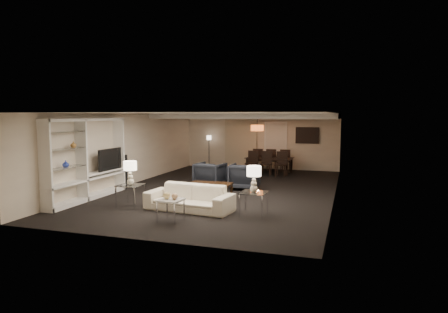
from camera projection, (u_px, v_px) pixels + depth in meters
floor at (224, 190)px, 13.07m from camera, size 11.00×11.00×0.00m
ceiling at (224, 113)px, 12.81m from camera, size 7.00×11.00×0.02m
wall_back at (260, 141)px, 18.16m from camera, size 7.00×0.02×2.50m
wall_front at (138, 177)px, 7.73m from camera, size 7.00×0.02×2.50m
wall_left at (129, 149)px, 13.99m from camera, size 0.02×11.00×2.50m
wall_right at (336, 155)px, 11.89m from camera, size 0.02×11.00×2.50m
ceiling_soffit at (250, 116)px, 16.14m from camera, size 7.00×4.00×0.20m
curtains at (241, 142)px, 18.36m from camera, size 1.50×0.12×2.40m
door at (276, 146)px, 17.94m from camera, size 0.90×0.05×2.10m
painting at (307, 135)px, 17.45m from camera, size 0.95×0.04×0.65m
media_unit at (87, 159)px, 11.48m from camera, size 0.38×3.40×2.35m
pendant_light at (257, 128)px, 16.10m from camera, size 0.52×0.52×0.24m
sofa at (189, 198)px, 10.23m from camera, size 2.35×1.14×0.66m
coffee_table at (210, 191)px, 11.76m from camera, size 1.26×0.75×0.44m
armchair_left at (210, 175)px, 13.53m from camera, size 1.01×1.03×0.84m
armchair_right at (244, 176)px, 13.17m from camera, size 0.91×0.93×0.84m
side_table_left at (131, 195)px, 10.75m from camera, size 0.64×0.64×0.58m
side_table_right at (254, 204)px, 9.73m from camera, size 0.63×0.63×0.58m
table_lamp_left at (130, 173)px, 10.69m from camera, size 0.37×0.37×0.64m
table_lamp_right at (254, 179)px, 9.66m from camera, size 0.39×0.39×0.64m
marble_table at (171, 210)px, 9.20m from camera, size 0.56×0.56×0.52m
gold_gourd_a at (167, 195)px, 9.19m from camera, size 0.17×0.17×0.17m
gold_gourd_b at (175, 196)px, 9.13m from camera, size 0.14×0.14×0.14m
television at (107, 159)px, 12.35m from camera, size 1.15×0.15×0.66m
vase_blue at (66, 164)px, 10.61m from camera, size 0.18×0.18×0.18m
vase_amber at (73, 144)px, 10.88m from camera, size 0.16×0.16×0.17m
floor_speaker at (125, 172)px, 13.22m from camera, size 0.16×0.16×1.14m
dining_table at (269, 166)px, 16.71m from camera, size 1.95×1.19×0.66m
chair_nl at (252, 163)px, 16.26m from camera, size 0.50×0.50×0.98m
chair_nm at (266, 164)px, 16.08m from camera, size 0.46×0.46×0.98m
chair_nr at (281, 164)px, 15.90m from camera, size 0.48×0.48×0.98m
chair_fl at (259, 160)px, 17.49m from camera, size 0.48×0.48×0.98m
chair_fm at (272, 160)px, 17.31m from camera, size 0.47×0.47×0.98m
chair_fr at (286, 161)px, 17.13m from camera, size 0.47×0.47×0.98m
floor_lamp at (209, 152)px, 18.58m from camera, size 0.23×0.23×1.49m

